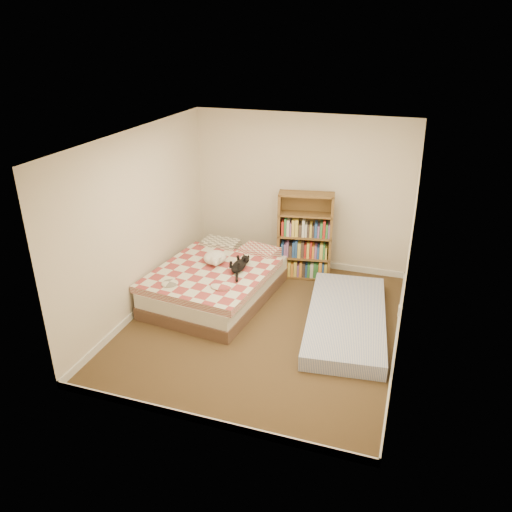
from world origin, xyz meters
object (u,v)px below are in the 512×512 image
(bookshelf, at_px, (305,246))
(black_cat, at_px, (240,265))
(floor_mattress, at_px, (346,319))
(bed, at_px, (218,281))
(white_dog, at_px, (215,258))

(bookshelf, xyz_separation_m, black_cat, (-0.70, -1.06, 0.04))
(bookshelf, relative_size, floor_mattress, 0.63)
(bed, distance_m, white_dog, 0.35)
(floor_mattress, bearing_deg, bed, 167.39)
(floor_mattress, relative_size, black_cat, 3.36)
(black_cat, distance_m, white_dog, 0.41)
(floor_mattress, bearing_deg, white_dog, 165.28)
(bed, height_order, floor_mattress, bed)
(bed, bearing_deg, floor_mattress, 0.29)
(bookshelf, bearing_deg, black_cat, -133.10)
(bed, distance_m, bookshelf, 1.52)
(bed, distance_m, floor_mattress, 1.95)
(black_cat, bearing_deg, bookshelf, 62.42)
(bookshelf, bearing_deg, floor_mattress, -64.76)
(black_cat, bearing_deg, white_dog, 174.99)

